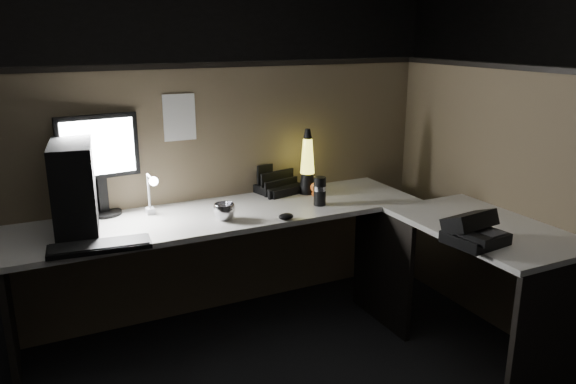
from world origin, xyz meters
name	(u,v)px	position (x,y,z in m)	size (l,w,h in m)	color
floor	(297,377)	(0.00, 0.00, 0.00)	(6.00, 6.00, 0.00)	black
room_shell	(298,51)	(0.00, 0.00, 1.62)	(6.00, 6.00, 6.00)	silver
partition_back	(229,191)	(0.00, 0.93, 0.75)	(2.66, 0.06, 1.50)	brown
partition_right	(490,199)	(1.33, 0.10, 0.75)	(0.06, 1.66, 1.50)	brown
desk	(306,249)	(0.18, 0.25, 0.58)	(2.60, 1.60, 0.73)	#B8B5AE
pc_tower	(74,188)	(-0.91, 0.64, 0.96)	(0.19, 0.43, 0.45)	black
monitor	(99,155)	(-0.75, 0.87, 1.06)	(0.43, 0.18, 0.55)	black
keyboard	(100,247)	(-0.85, 0.34, 0.74)	(0.46, 0.15, 0.02)	black
mouse	(286,216)	(0.10, 0.34, 0.75)	(0.09, 0.06, 0.03)	black
clip_lamp	(151,192)	(-0.53, 0.69, 0.87)	(0.05, 0.19, 0.24)	white
organizer	(278,185)	(0.29, 0.84, 0.77)	(0.30, 0.28, 0.19)	black
lava_lamp	(307,167)	(0.45, 0.74, 0.90)	(0.11, 0.11, 0.40)	black
travel_mug	(320,191)	(0.39, 0.49, 0.81)	(0.07, 0.07, 0.17)	black
steel_mug	(224,212)	(-0.19, 0.48, 0.78)	(0.12, 0.12, 0.09)	silver
figurine	(315,187)	(0.46, 0.67, 0.78)	(0.06, 0.06, 0.06)	orange
pinned_paper	(179,117)	(-0.30, 0.90, 1.23)	(0.19, 0.00, 0.26)	white
desk_phone	(473,231)	(0.76, -0.36, 0.79)	(0.28, 0.29, 0.15)	black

